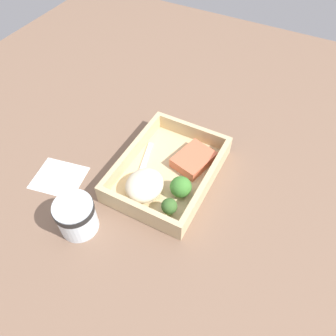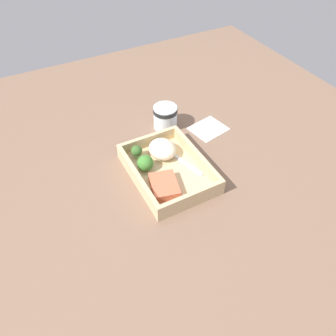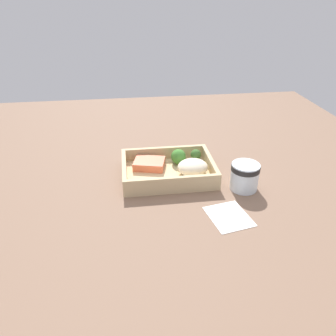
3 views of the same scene
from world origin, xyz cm
name	(u,v)px [view 3 (image 3 of 3)]	position (x,y,z in cm)	size (l,w,h in cm)	color
ground_plane	(168,179)	(0.00, 0.00, -1.00)	(160.00, 160.00, 2.00)	#7C5E4A
takeout_tray	(168,174)	(0.00, 0.00, 0.60)	(27.17, 20.15, 1.20)	#CFB585
tray_rim	(168,167)	(0.00, 0.00, 3.12)	(27.17, 20.15, 3.85)	#CFB585
salmon_fillet	(149,164)	(-5.29, 3.94, 2.41)	(9.15, 7.04, 2.42)	#DF6A48
mashed_potatoes	(193,167)	(7.15, -1.93, 3.50)	(9.07, 7.98, 4.60)	beige
broccoli_floret_1	(178,157)	(4.00, 5.19, 3.55)	(4.68, 4.68, 4.75)	#7DAC64
broccoli_floret_2	(196,155)	(9.61, 5.36, 3.76)	(3.32, 3.32, 4.35)	#7DA45B
fork	(179,181)	(2.56, -5.49, 1.42)	(15.67, 5.80, 0.44)	silver
paper_cup	(245,175)	(20.29, -9.75, 4.33)	(7.99, 7.99, 7.76)	white
receipt_slip	(229,216)	(12.44, -21.91, 0.12)	(9.57, 11.17, 0.24)	white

